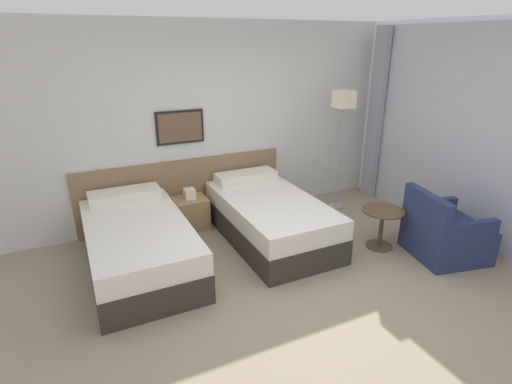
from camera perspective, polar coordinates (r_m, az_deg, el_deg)
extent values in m
plane|color=gray|center=(4.30, 6.93, -13.83)|extent=(16.00, 16.00, 0.00)
cube|color=silver|center=(5.67, -4.93, 9.77)|extent=(10.00, 0.06, 2.70)
cube|color=#846647|center=(5.69, -10.19, 0.15)|extent=(2.90, 0.04, 0.91)
cube|color=black|center=(5.44, -10.81, 9.09)|extent=(0.64, 0.03, 0.44)
cube|color=brown|center=(5.43, -10.76, 9.06)|extent=(0.58, 0.01, 0.38)
cube|color=white|center=(5.44, 32.00, 6.20)|extent=(0.06, 4.73, 2.70)
cube|color=#B2B7C1|center=(5.41, 31.68, 5.87)|extent=(0.03, 4.36, 2.64)
cube|color=#8E939E|center=(6.63, 16.71, 10.34)|extent=(0.10, 0.24, 2.64)
cube|color=#332D28|center=(4.75, -16.22, -8.71)|extent=(1.07, 1.99, 0.32)
cube|color=silver|center=(4.62, -16.57, -5.69)|extent=(1.06, 1.97, 0.24)
cube|color=silver|center=(5.25, -18.25, -0.44)|extent=(0.86, 0.34, 0.13)
cube|color=#332D28|center=(5.20, 2.07, -5.08)|extent=(1.07, 1.99, 0.32)
cube|color=silver|center=(5.09, 2.11, -2.26)|extent=(1.06, 1.97, 0.24)
cube|color=silver|center=(5.66, -1.46, 2.21)|extent=(0.86, 0.34, 0.13)
cube|color=#9E7A51|center=(5.55, -9.30, -2.99)|extent=(0.44, 0.39, 0.43)
cube|color=beige|center=(5.44, -9.47, -0.23)|extent=(0.14, 0.14, 0.14)
cylinder|color=#9E9993|center=(6.37, 11.34, -1.94)|extent=(0.24, 0.24, 0.02)
cylinder|color=#9E9993|center=(6.12, 11.84, 4.69)|extent=(0.02, 0.02, 1.51)
cube|color=beige|center=(5.94, 12.48, 12.83)|extent=(0.25, 0.25, 0.24)
cylinder|color=brown|center=(5.31, 17.15, -7.34)|extent=(0.33, 0.33, 0.01)
cylinder|color=brown|center=(5.21, 17.43, -5.01)|extent=(0.05, 0.05, 0.46)
cylinder|color=brown|center=(5.11, 17.72, -2.56)|extent=(0.51, 0.51, 0.02)
cube|color=navy|center=(5.31, 25.52, -6.15)|extent=(0.92, 0.92, 0.41)
cube|color=navy|center=(4.95, 23.19, -2.45)|extent=(0.26, 0.77, 0.42)
cube|color=navy|center=(4.97, 28.41, -4.74)|extent=(0.66, 0.23, 0.18)
cube|color=navy|center=(5.44, 23.85, -1.85)|extent=(0.66, 0.23, 0.18)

